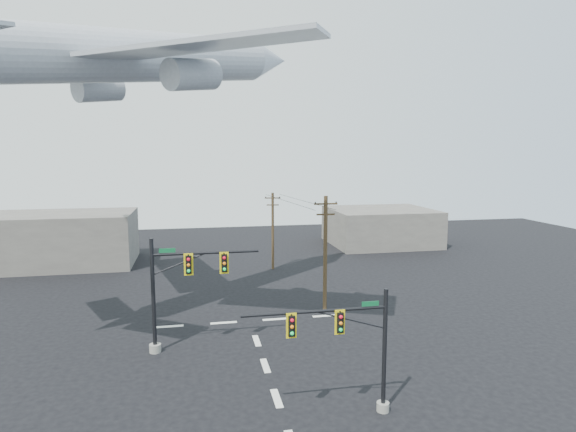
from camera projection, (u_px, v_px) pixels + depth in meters
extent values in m
plane|color=black|center=(277.00, 398.00, 25.36)|extent=(120.00, 120.00, 0.00)
cube|color=silver|center=(277.00, 398.00, 25.36)|extent=(0.40, 2.00, 0.01)
cube|color=silver|center=(265.00, 366.00, 29.25)|extent=(0.40, 2.00, 0.01)
cube|color=silver|center=(257.00, 341.00, 33.14)|extent=(0.40, 2.00, 0.01)
cube|color=silver|center=(170.00, 326.00, 35.86)|extent=(2.00, 0.40, 0.01)
cube|color=silver|center=(224.00, 323.00, 36.64)|extent=(2.00, 0.40, 0.01)
cube|color=silver|center=(275.00, 319.00, 37.41)|extent=(2.00, 0.40, 0.01)
cube|color=silver|center=(325.00, 316.00, 38.19)|extent=(2.00, 0.40, 0.01)
cylinder|color=gray|center=(383.00, 407.00, 24.10)|extent=(0.63, 0.63, 0.45)
cylinder|color=black|center=(384.00, 351.00, 23.71)|extent=(0.22, 0.22, 6.32)
cylinder|color=black|center=(315.00, 311.00, 22.73)|extent=(7.08, 0.14, 0.14)
cylinder|color=black|center=(351.00, 320.00, 23.15)|extent=(3.70, 0.07, 0.07)
cube|color=black|center=(340.00, 322.00, 22.90)|extent=(0.31, 0.27, 0.99)
cube|color=yellow|center=(340.00, 322.00, 22.92)|extent=(0.50, 0.04, 1.22)
sphere|color=red|center=(341.00, 317.00, 22.71)|extent=(0.18, 0.18, 0.18)
sphere|color=orange|center=(341.00, 323.00, 22.76)|extent=(0.18, 0.18, 0.18)
sphere|color=#0CCC4D|center=(341.00, 330.00, 22.80)|extent=(0.18, 0.18, 0.18)
cube|color=black|center=(291.00, 326.00, 22.45)|extent=(0.31, 0.27, 0.99)
cube|color=yellow|center=(291.00, 326.00, 22.46)|extent=(0.50, 0.04, 1.22)
sphere|color=red|center=(292.00, 320.00, 22.26)|extent=(0.18, 0.18, 0.18)
sphere|color=orange|center=(292.00, 327.00, 22.30)|extent=(0.18, 0.18, 0.18)
sphere|color=#0CCC4D|center=(292.00, 333.00, 22.34)|extent=(0.18, 0.18, 0.18)
cube|color=#0B532B|center=(370.00, 304.00, 23.18)|extent=(0.86, 0.04, 0.23)
cylinder|color=gray|center=(155.00, 348.00, 31.23)|extent=(0.75, 0.75, 0.54)
cylinder|color=black|center=(153.00, 296.00, 30.77)|extent=(0.26, 0.26, 7.51)
cylinder|color=black|center=(206.00, 253.00, 31.08)|extent=(6.81, 0.17, 0.17)
cylinder|color=black|center=(180.00, 264.00, 30.83)|extent=(3.64, 0.09, 0.09)
cube|color=black|center=(189.00, 264.00, 30.79)|extent=(0.36, 0.32, 1.18)
cube|color=yellow|center=(189.00, 264.00, 30.81)|extent=(0.59, 0.04, 1.45)
sphere|color=red|center=(188.00, 259.00, 30.57)|extent=(0.21, 0.21, 0.21)
sphere|color=orange|center=(189.00, 265.00, 30.62)|extent=(0.21, 0.21, 0.21)
sphere|color=#0CCC4D|center=(189.00, 271.00, 30.66)|extent=(0.21, 0.21, 0.21)
cube|color=black|center=(224.00, 263.00, 31.23)|extent=(0.36, 0.32, 1.18)
cube|color=yellow|center=(224.00, 263.00, 31.25)|extent=(0.59, 0.04, 1.45)
sphere|color=red|center=(224.00, 258.00, 31.01)|extent=(0.21, 0.21, 0.21)
sphere|color=orange|center=(224.00, 264.00, 31.06)|extent=(0.21, 0.21, 0.21)
sphere|color=#0CCC4D|center=(224.00, 269.00, 31.11)|extent=(0.21, 0.21, 0.21)
cube|color=#0B532B|center=(167.00, 251.00, 30.51)|extent=(1.02, 0.04, 0.28)
cylinder|color=#4B3720|center=(325.00, 255.00, 38.57)|extent=(0.32, 0.32, 9.49)
cube|color=#4B3720|center=(326.00, 204.00, 38.03)|extent=(1.90, 0.22, 0.13)
cube|color=#4B3720|center=(326.00, 214.00, 38.14)|extent=(1.48, 0.20, 0.13)
cylinder|color=black|center=(315.00, 203.00, 37.89)|extent=(0.11, 0.11, 0.13)
cylinder|color=black|center=(326.00, 203.00, 38.02)|extent=(0.11, 0.11, 0.13)
cylinder|color=black|center=(336.00, 202.00, 38.14)|extent=(0.11, 0.11, 0.13)
cylinder|color=#4B3720|center=(273.00, 231.00, 53.12)|extent=(0.29, 0.29, 8.53)
cube|color=#4B3720|center=(273.00, 198.00, 52.64)|extent=(1.72, 0.35, 0.12)
cube|color=#4B3720|center=(273.00, 205.00, 52.74)|extent=(1.34, 0.30, 0.12)
cylinder|color=black|center=(266.00, 197.00, 52.58)|extent=(0.10, 0.10, 0.12)
cylinder|color=black|center=(273.00, 197.00, 52.62)|extent=(0.10, 0.10, 0.12)
cylinder|color=black|center=(280.00, 197.00, 52.67)|extent=(0.10, 0.10, 0.12)
cylinder|color=black|center=(287.00, 201.00, 45.18)|extent=(1.68, 15.25, 0.03)
cylinder|color=black|center=(303.00, 201.00, 45.50)|extent=(1.83, 15.25, 0.03)
cylinder|color=#B2B6BF|center=(144.00, 57.00, 34.92)|extent=(19.95, 17.65, 6.42)
cone|color=#B2B6BF|center=(268.00, 60.00, 45.41)|extent=(6.52, 6.30, 4.22)
cube|color=#B2B6BF|center=(69.00, 73.00, 38.79)|extent=(8.76, 15.51, 0.91)
cube|color=#B2B6BF|center=(203.00, 45.00, 28.81)|extent=(15.47, 10.78, 0.91)
cylinder|color=#B2B6BF|center=(99.00, 89.00, 38.34)|extent=(4.25, 4.03, 2.47)
cylinder|color=#B2B6BF|center=(192.00, 75.00, 31.36)|extent=(4.25, 4.03, 2.47)
cube|color=slate|center=(52.00, 239.00, 55.12)|extent=(18.00, 10.00, 6.00)
cube|color=slate|center=(381.00, 226.00, 68.19)|extent=(14.00, 12.00, 5.00)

